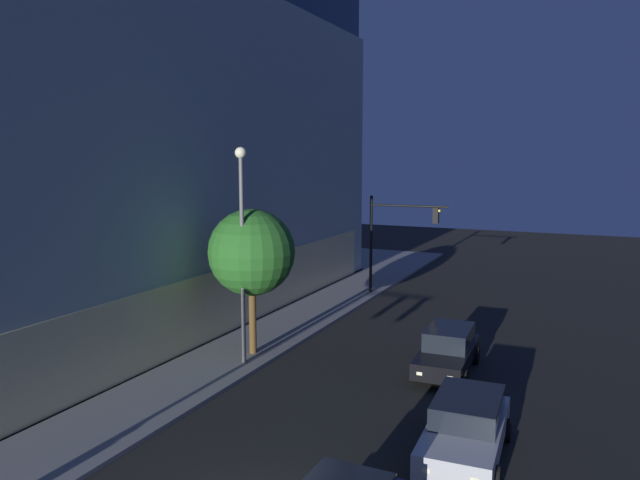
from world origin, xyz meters
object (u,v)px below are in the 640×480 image
Objects in this scene: traffic_light_far_corner at (395,229)px; sidewalk_tree at (252,253)px; modern_building at (73,128)px; car_silver at (466,426)px; street_lamp_sidewalk at (242,231)px; car_black at (448,350)px.

sidewalk_tree is at bearing 171.17° from traffic_light_far_corner.
car_silver is at bearing -109.60° from modern_building.
modern_building is 14.49m from sidewalk_tree.
modern_building is at bearing 70.40° from car_silver.
car_silver is (-4.78, -9.76, -3.55)m from sidewalk_tree.
street_lamp_sidewalk is 11.11m from car_silver.
modern_building is 6.93× the size of car_silver.
modern_building is 5.49× the size of sidewalk_tree.
street_lamp_sidewalk is 9.21m from car_black.
sidewalk_tree is at bearing 63.91° from car_silver.
street_lamp_sidewalk is at bearing 173.10° from traffic_light_far_corner.
sidewalk_tree reaches higher than car_silver.
car_black is at bearing -94.67° from modern_building.
modern_building is at bearing 85.33° from car_black.
street_lamp_sidewalk is (-14.14, 1.71, 1.39)m from traffic_light_far_corner.
car_silver is 6.71m from car_black.
street_lamp_sidewalk reaches higher than car_silver.
modern_building is 3.91× the size of street_lamp_sidewalk.
traffic_light_far_corner reaches higher than car_black.
street_lamp_sidewalk is at bearing -108.73° from modern_building.
traffic_light_far_corner is at bearing -6.90° from street_lamp_sidewalk.
street_lamp_sidewalk reaches higher than traffic_light_far_corner.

